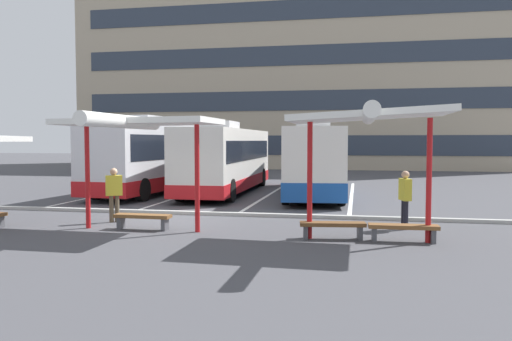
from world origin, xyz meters
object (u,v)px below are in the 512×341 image
object	(u,v)px
coach_bus_0	(157,157)
waiting_passenger_2	(114,191)
coach_bus_1	(227,160)
bench_2	(143,218)
coach_bus_2	(312,161)
bench_4	(403,229)
bench_3	(333,226)
waiting_shelter_1	(137,125)
waiting_passenger_1	(405,195)
waiting_shelter_2	(369,118)

from	to	relation	value
coach_bus_0	waiting_passenger_2	xyz separation A→B (m)	(2.30, -9.36, -0.77)
coach_bus_0	coach_bus_1	xyz separation A→B (m)	(3.49, 0.46, -0.13)
bench_2	waiting_passenger_2	xyz separation A→B (m)	(-1.45, 1.12, 0.67)
coach_bus_2	bench_4	size ratio (longest dim) A/B	6.54
coach_bus_2	bench_3	xyz separation A→B (m)	(1.52, -11.23, -1.28)
waiting_shelter_1	bench_2	bearing A→B (deg)	90.00
coach_bus_2	waiting_passenger_1	bearing A→B (deg)	-69.14
bench_3	waiting_passenger_2	distance (m)	7.18
bench_2	waiting_passenger_2	world-z (taller)	waiting_passenger_2
waiting_passenger_1	coach_bus_0	bearing A→B (deg)	141.70
coach_bus_0	coach_bus_2	distance (m)	7.77
waiting_shelter_1	bench_2	world-z (taller)	waiting_shelter_1
coach_bus_0	coach_bus_2	bearing A→B (deg)	2.59
coach_bus_1	coach_bus_2	xyz separation A→B (m)	(4.26, -0.11, -0.03)
coach_bus_2	coach_bus_0	bearing A→B (deg)	-177.41
waiting_shelter_2	bench_4	bearing A→B (deg)	13.62
waiting_shelter_1	waiting_passenger_1	bearing A→B (deg)	14.17
bench_2	waiting_shelter_2	distance (m)	7.05
coach_bus_1	bench_3	world-z (taller)	coach_bus_1
coach_bus_2	bench_4	world-z (taller)	coach_bus_2
waiting_shelter_2	bench_3	distance (m)	2.98
coach_bus_0	waiting_passenger_1	bearing A→B (deg)	-38.30
coach_bus_0	bench_2	world-z (taller)	coach_bus_0
coach_bus_1	bench_4	distance (m)	13.75
coach_bus_1	waiting_passenger_2	distance (m)	9.91
bench_2	bench_3	bearing A→B (deg)	-4.12
coach_bus_1	bench_2	distance (m)	11.02
waiting_shelter_1	coach_bus_1	bearing A→B (deg)	91.31
coach_bus_0	waiting_shelter_1	xyz separation A→B (m)	(3.75, -10.82, 1.28)
waiting_shelter_2	coach_bus_0	bearing A→B (deg)	132.41
coach_bus_1	bench_3	size ratio (longest dim) A/B	6.41
waiting_passenger_1	coach_bus_2	bearing A→B (deg)	110.86
waiting_shelter_2	bench_2	bearing A→B (deg)	174.11
coach_bus_0	bench_3	size ratio (longest dim) A/B	6.20
coach_bus_0	waiting_passenger_2	bearing A→B (deg)	-76.21
waiting_passenger_2	waiting_passenger_1	bearing A→B (deg)	2.85
coach_bus_2	waiting_shelter_2	xyz separation A→B (m)	(2.42, -11.50, 1.55)
coach_bus_1	waiting_passenger_2	world-z (taller)	coach_bus_1
coach_bus_2	bench_3	distance (m)	11.41
coach_bus_1	bench_2	bearing A→B (deg)	-88.65
coach_bus_0	coach_bus_1	size ratio (longest dim) A/B	0.97
coach_bus_0	waiting_shelter_1	distance (m)	11.52
waiting_shelter_1	bench_2	distance (m)	2.74
bench_3	waiting_passenger_2	xyz separation A→B (m)	(-6.98, 1.52, 0.67)
bench_4	coach_bus_1	bearing A→B (deg)	123.68
coach_bus_0	bench_2	bearing A→B (deg)	-70.31
coach_bus_2	waiting_shelter_2	world-z (taller)	coach_bus_2
bench_2	coach_bus_1	bearing A→B (deg)	91.35
coach_bus_1	waiting_passenger_1	bearing A→B (deg)	-50.25
coach_bus_1	bench_2	world-z (taller)	coach_bus_1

